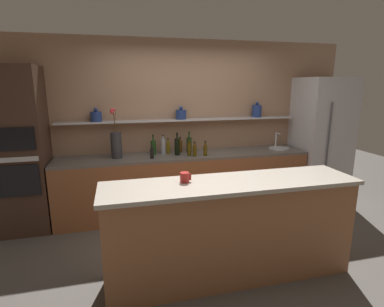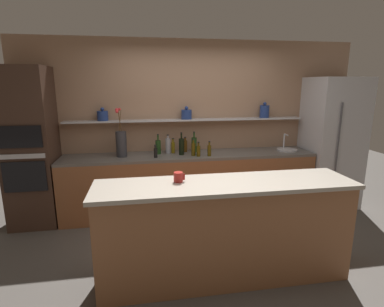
# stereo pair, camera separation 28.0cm
# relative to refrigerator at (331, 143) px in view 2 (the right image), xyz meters

# --- Properties ---
(ground_plane) EXTENTS (12.00, 12.00, 0.00)m
(ground_plane) POSITION_rel_refrigerator_xyz_m (-2.20, -1.20, -1.02)
(ground_plane) COLOR #4C4742
(back_wall_unit) EXTENTS (5.20, 0.28, 2.60)m
(back_wall_unit) POSITION_rel_refrigerator_xyz_m (-2.20, 0.40, 0.28)
(back_wall_unit) COLOR #937056
(back_wall_unit) RESTS_ON ground_plane
(back_counter_unit) EXTENTS (3.74, 0.62, 0.92)m
(back_counter_unit) POSITION_rel_refrigerator_xyz_m (-2.29, 0.04, -0.56)
(back_counter_unit) COLOR brown
(back_counter_unit) RESTS_ON ground_plane
(island_counter) EXTENTS (2.53, 0.61, 1.02)m
(island_counter) POSITION_rel_refrigerator_xyz_m (-2.20, -1.61, -0.51)
(island_counter) COLOR #99603D
(island_counter) RESTS_ON ground_plane
(refrigerator) EXTENTS (0.79, 0.73, 2.05)m
(refrigerator) POSITION_rel_refrigerator_xyz_m (0.00, 0.00, 0.00)
(refrigerator) COLOR #B7B7BC
(refrigerator) RESTS_ON ground_plane
(oven_tower) EXTENTS (0.62, 0.64, 2.17)m
(oven_tower) POSITION_rel_refrigerator_xyz_m (-4.49, 0.04, 0.06)
(oven_tower) COLOR #3D281E
(oven_tower) RESTS_ON ground_plane
(flower_vase) EXTENTS (0.15, 0.16, 0.70)m
(flower_vase) POSITION_rel_refrigerator_xyz_m (-3.28, 0.06, 0.09)
(flower_vase) COLOR #2D2D33
(flower_vase) RESTS_ON back_counter_unit
(sink_fixture) EXTENTS (0.31, 0.31, 0.25)m
(sink_fixture) POSITION_rel_refrigerator_xyz_m (-0.73, 0.05, -0.08)
(sink_fixture) COLOR #B7B7BC
(sink_fixture) RESTS_ON back_counter_unit
(bottle_oil_0) EXTENTS (0.06, 0.06, 0.21)m
(bottle_oil_0) POSITION_rel_refrigerator_xyz_m (-2.19, -0.12, -0.02)
(bottle_oil_0) COLOR #47380A
(bottle_oil_0) RESTS_ON back_counter_unit
(bottle_oil_1) EXTENTS (0.06, 0.06, 0.25)m
(bottle_oil_1) POSITION_rel_refrigerator_xyz_m (-2.25, -0.07, -0.00)
(bottle_oil_1) COLOR #47380A
(bottle_oil_1) RESTS_ON back_counter_unit
(bottle_spirit_2) EXTENTS (0.08, 0.08, 0.29)m
(bottle_spirit_2) POSITION_rel_refrigerator_xyz_m (-2.60, 0.15, 0.02)
(bottle_spirit_2) COLOR gray
(bottle_spirit_2) RESTS_ON back_counter_unit
(bottle_oil_3) EXTENTS (0.05, 0.05, 0.23)m
(bottle_oil_3) POSITION_rel_refrigerator_xyz_m (-2.53, 0.16, -0.01)
(bottle_oil_3) COLOR brown
(bottle_oil_3) RESTS_ON back_counter_unit
(bottle_wine_4) EXTENTS (0.08, 0.08, 0.34)m
(bottle_wine_4) POSITION_rel_refrigerator_xyz_m (-2.42, 0.02, 0.03)
(bottle_wine_4) COLOR black
(bottle_wine_4) RESTS_ON back_counter_unit
(bottle_oil_5) EXTENTS (0.05, 0.05, 0.22)m
(bottle_oil_5) POSITION_rel_refrigerator_xyz_m (-2.03, -0.13, -0.01)
(bottle_oil_5) COLOR #47380A
(bottle_oil_5) RESTS_ON back_counter_unit
(bottle_spirit_6) EXTENTS (0.06, 0.06, 0.23)m
(bottle_spirit_6) POSITION_rel_refrigerator_xyz_m (-2.33, 0.20, -0.01)
(bottle_spirit_6) COLOR #4C2D0C
(bottle_spirit_6) RESTS_ON back_counter_unit
(bottle_sauce_7) EXTENTS (0.05, 0.05, 0.18)m
(bottle_sauce_7) POSITION_rel_refrigerator_xyz_m (-2.80, -0.09, -0.03)
(bottle_sauce_7) COLOR black
(bottle_sauce_7) RESTS_ON back_counter_unit
(bottle_wine_8) EXTENTS (0.08, 0.08, 0.30)m
(bottle_wine_8) POSITION_rel_refrigerator_xyz_m (-2.75, 0.13, 0.01)
(bottle_wine_8) COLOR #193814
(bottle_wine_8) RESTS_ON back_counter_unit
(bottle_wine_9) EXTENTS (0.08, 0.08, 0.32)m
(bottle_wine_9) POSITION_rel_refrigerator_xyz_m (-2.21, 0.16, 0.02)
(bottle_wine_9) COLOR #193814
(bottle_wine_9) RESTS_ON back_counter_unit
(coffee_mug) EXTENTS (0.11, 0.09, 0.10)m
(coffee_mug) POSITION_rel_refrigerator_xyz_m (-2.65, -1.53, 0.05)
(coffee_mug) COLOR maroon
(coffee_mug) RESTS_ON island_counter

